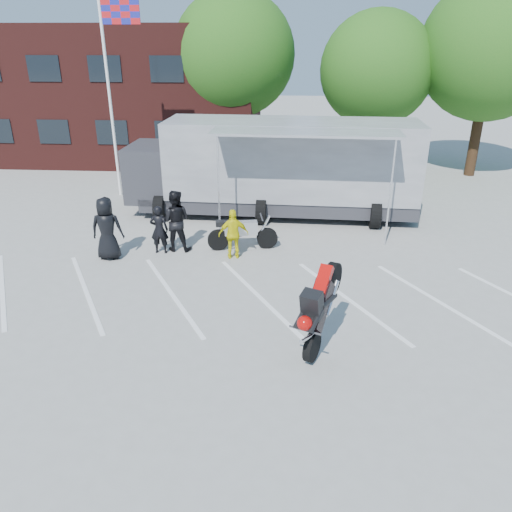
# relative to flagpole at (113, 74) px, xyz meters

# --- Properties ---
(ground) EXTENTS (100.00, 100.00, 0.00)m
(ground) POSITION_rel_flagpole_xyz_m (6.24, -10.00, -5.05)
(ground) COLOR #9C9D97
(ground) RESTS_ON ground
(parking_bay_lines) EXTENTS (18.09, 13.33, 0.01)m
(parking_bay_lines) POSITION_rel_flagpole_xyz_m (6.24, -9.00, -5.05)
(parking_bay_lines) COLOR white
(parking_bay_lines) RESTS_ON ground
(office_building) EXTENTS (18.00, 8.00, 7.00)m
(office_building) POSITION_rel_flagpole_xyz_m (-3.76, 8.00, -1.55)
(office_building) COLOR #461916
(office_building) RESTS_ON ground
(flagpole) EXTENTS (1.61, 0.12, 8.00)m
(flagpole) POSITION_rel_flagpole_xyz_m (0.00, 0.00, 0.00)
(flagpole) COLOR white
(flagpole) RESTS_ON ground
(tree_left) EXTENTS (6.12, 6.12, 8.64)m
(tree_left) POSITION_rel_flagpole_xyz_m (4.24, 6.00, 0.51)
(tree_left) COLOR #382314
(tree_left) RESTS_ON ground
(tree_mid) EXTENTS (5.44, 5.44, 7.68)m
(tree_mid) POSITION_rel_flagpole_xyz_m (11.24, 5.00, -0.11)
(tree_mid) COLOR #382314
(tree_mid) RESTS_ON ground
(tree_right) EXTENTS (6.46, 6.46, 9.12)m
(tree_right) POSITION_rel_flagpole_xyz_m (16.24, 4.50, 0.82)
(tree_right) COLOR #382314
(tree_right) RESTS_ON ground
(transporter_truck) EXTENTS (11.58, 5.91, 3.62)m
(transporter_truck) POSITION_rel_flagpole_xyz_m (6.74, -2.22, -5.05)
(transporter_truck) COLOR #9C9FA4
(transporter_truck) RESTS_ON ground
(parked_motorcycle) EXTENTS (2.45, 1.16, 1.23)m
(parked_motorcycle) POSITION_rel_flagpole_xyz_m (5.71, -5.74, -5.05)
(parked_motorcycle) COLOR #B9B9BE
(parked_motorcycle) RESTS_ON ground
(stunt_bike_rider) EXTENTS (1.60, 2.09, 2.23)m
(stunt_bike_rider) POSITION_rel_flagpole_xyz_m (8.06, -11.20, -5.05)
(stunt_bike_rider) COLOR black
(stunt_bike_rider) RESTS_ON ground
(spectator_leather_a) EXTENTS (1.02, 0.70, 1.99)m
(spectator_leather_a) POSITION_rel_flagpole_xyz_m (1.58, -6.76, -4.06)
(spectator_leather_a) COLOR black
(spectator_leather_a) RESTS_ON ground
(spectator_leather_b) EXTENTS (0.59, 0.40, 1.59)m
(spectator_leather_b) POSITION_rel_flagpole_xyz_m (3.07, -6.21, -4.26)
(spectator_leather_b) COLOR black
(spectator_leather_b) RESTS_ON ground
(spectator_leather_c) EXTENTS (1.00, 0.78, 2.02)m
(spectator_leather_c) POSITION_rel_flagpole_xyz_m (3.55, -5.94, -4.05)
(spectator_leather_c) COLOR black
(spectator_leather_c) RESTS_ON ground
(spectator_hivis) EXTENTS (0.99, 0.56, 1.60)m
(spectator_hivis) POSITION_rel_flagpole_xyz_m (5.49, -6.47, -4.25)
(spectator_hivis) COLOR yellow
(spectator_hivis) RESTS_ON ground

